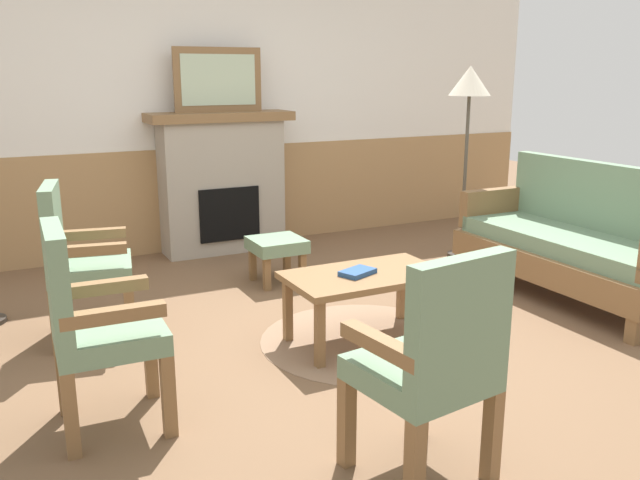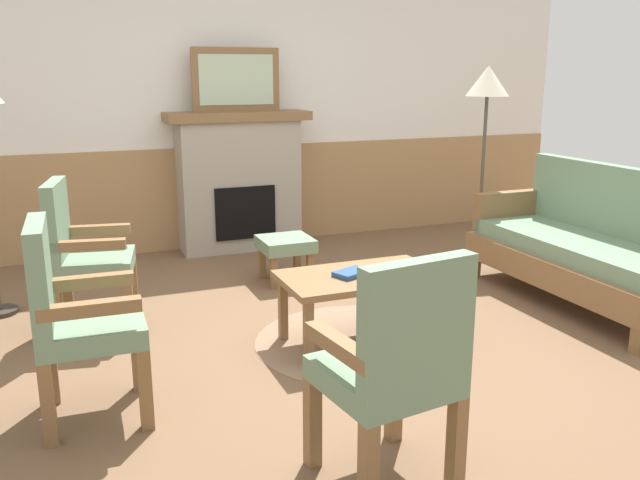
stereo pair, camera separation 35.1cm
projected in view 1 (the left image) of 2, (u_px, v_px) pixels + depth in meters
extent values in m
plane|color=brown|center=(345.00, 336.00, 4.21)|extent=(14.00, 14.00, 0.00)
cube|color=white|center=(210.00, 103.00, 6.13)|extent=(7.20, 0.12, 2.70)
cube|color=#A87F51|center=(216.00, 197.00, 6.28)|extent=(7.20, 0.02, 0.95)
cube|color=#A39989|center=(222.00, 187.00, 6.10)|extent=(1.10, 0.36, 1.20)
cube|color=black|center=(230.00, 214.00, 5.98)|extent=(0.56, 0.02, 0.48)
cube|color=brown|center=(220.00, 117.00, 5.94)|extent=(1.30, 0.44, 0.08)
cube|color=brown|center=(218.00, 80.00, 5.86)|extent=(0.80, 0.03, 0.56)
cube|color=#B2C6A8|center=(219.00, 80.00, 5.84)|extent=(0.68, 0.01, 0.44)
cube|color=brown|center=(461.00, 263.00, 5.53)|extent=(0.08, 0.08, 0.16)
cube|color=brown|center=(634.00, 331.00, 4.08)|extent=(0.08, 0.08, 0.16)
cube|color=brown|center=(516.00, 254.00, 5.79)|extent=(0.08, 0.08, 0.16)
cube|color=brown|center=(567.00, 263.00, 4.89)|extent=(0.70, 1.80, 0.20)
cube|color=gray|center=(569.00, 242.00, 4.85)|extent=(0.60, 1.70, 0.12)
cube|color=gray|center=(602.00, 197.00, 4.91)|extent=(0.10, 1.70, 0.50)
cube|color=brown|center=(492.00, 207.00, 5.56)|extent=(0.60, 0.10, 0.30)
cube|color=brown|center=(320.00, 334.00, 3.72)|extent=(0.05, 0.05, 0.40)
cube|color=brown|center=(441.00, 310.00, 4.09)|extent=(0.05, 0.05, 0.40)
cube|color=brown|center=(288.00, 310.00, 4.10)|extent=(0.05, 0.05, 0.40)
cube|color=brown|center=(402.00, 290.00, 4.47)|extent=(0.05, 0.05, 0.40)
cube|color=brown|center=(365.00, 276.00, 4.04)|extent=(0.96, 0.56, 0.04)
cylinder|color=#896B51|center=(364.00, 340.00, 4.14)|extent=(1.30, 1.30, 0.01)
cube|color=navy|center=(358.00, 272.00, 4.00)|extent=(0.25, 0.21, 0.03)
cube|color=brown|center=(267.00, 274.00, 5.06)|extent=(0.05, 0.05, 0.26)
cube|color=brown|center=(302.00, 269.00, 5.19)|extent=(0.05, 0.05, 0.26)
cube|color=brown|center=(253.00, 264.00, 5.32)|extent=(0.05, 0.05, 0.26)
cube|color=brown|center=(287.00, 260.00, 5.45)|extent=(0.05, 0.05, 0.26)
cube|color=gray|center=(277.00, 245.00, 5.21)|extent=(0.40, 0.40, 0.10)
cube|color=brown|center=(151.00, 360.00, 3.38)|extent=(0.06, 0.06, 0.40)
cube|color=brown|center=(169.00, 396.00, 3.01)|extent=(0.06, 0.06, 0.40)
cube|color=brown|center=(63.00, 375.00, 3.21)|extent=(0.06, 0.06, 0.40)
cube|color=brown|center=(71.00, 415.00, 2.84)|extent=(0.06, 0.06, 0.40)
cube|color=gray|center=(110.00, 335.00, 3.05)|extent=(0.50, 0.50, 0.10)
cube|color=gray|center=(57.00, 281.00, 2.90)|extent=(0.10, 0.48, 0.48)
cube|color=brown|center=(101.00, 288.00, 3.19)|extent=(0.44, 0.09, 0.06)
cube|color=brown|center=(114.00, 315.00, 2.83)|extent=(0.44, 0.09, 0.06)
cube|color=brown|center=(129.00, 293.00, 4.41)|extent=(0.07, 0.07, 0.40)
cube|color=brown|center=(130.00, 315.00, 4.01)|extent=(0.07, 0.07, 0.40)
cube|color=brown|center=(62.00, 299.00, 4.29)|extent=(0.07, 0.07, 0.40)
cube|color=brown|center=(56.00, 322.00, 3.90)|extent=(0.07, 0.07, 0.40)
cube|color=gray|center=(91.00, 268.00, 4.09)|extent=(0.56, 0.56, 0.10)
cube|color=gray|center=(52.00, 225.00, 3.96)|extent=(0.16, 0.49, 0.48)
cube|color=brown|center=(90.00, 234.00, 4.24)|extent=(0.45, 0.15, 0.06)
cube|color=brown|center=(88.00, 250.00, 3.86)|extent=(0.45, 0.15, 0.06)
cube|color=brown|center=(347.00, 422.00, 2.78)|extent=(0.07, 0.07, 0.40)
cube|color=brown|center=(421.00, 395.00, 3.02)|extent=(0.07, 0.07, 0.40)
cube|color=brown|center=(415.00, 470.00, 2.45)|extent=(0.07, 0.07, 0.40)
cube|color=brown|center=(492.00, 435.00, 2.68)|extent=(0.07, 0.07, 0.40)
cube|color=gray|center=(420.00, 373.00, 2.67)|extent=(0.54, 0.54, 0.10)
cube|color=gray|center=(460.00, 320.00, 2.44)|extent=(0.49, 0.14, 0.48)
cube|color=brown|center=(382.00, 345.00, 2.52)|extent=(0.13, 0.45, 0.06)
cube|color=brown|center=(458.00, 323.00, 2.74)|extent=(0.13, 0.45, 0.06)
cylinder|color=#332D28|center=(461.00, 254.00, 6.03)|extent=(0.24, 0.24, 0.03)
cylinder|color=#4C473D|center=(465.00, 177.00, 5.86)|extent=(0.03, 0.03, 1.40)
cone|color=silver|center=(470.00, 81.00, 5.66)|extent=(0.36, 0.36, 0.25)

